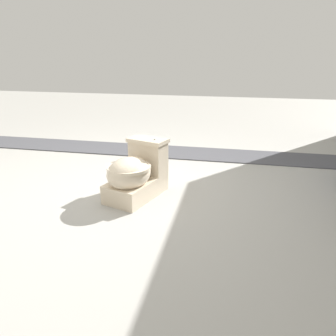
# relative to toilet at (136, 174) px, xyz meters

# --- Properties ---
(ground_plane) EXTENTS (14.00, 14.00, 0.00)m
(ground_plane) POSITION_rel_toilet_xyz_m (-0.12, -0.17, -0.22)
(ground_plane) COLOR #A8A59E
(gravel_strip) EXTENTS (0.56, 8.00, 0.01)m
(gravel_strip) POSITION_rel_toilet_xyz_m (-1.43, 0.33, -0.21)
(gravel_strip) COLOR #4C4C51
(gravel_strip) RESTS_ON ground
(toilet) EXTENTS (0.71, 0.55, 0.52)m
(toilet) POSITION_rel_toilet_xyz_m (0.00, 0.00, 0.00)
(toilet) COLOR beige
(toilet) RESTS_ON ground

